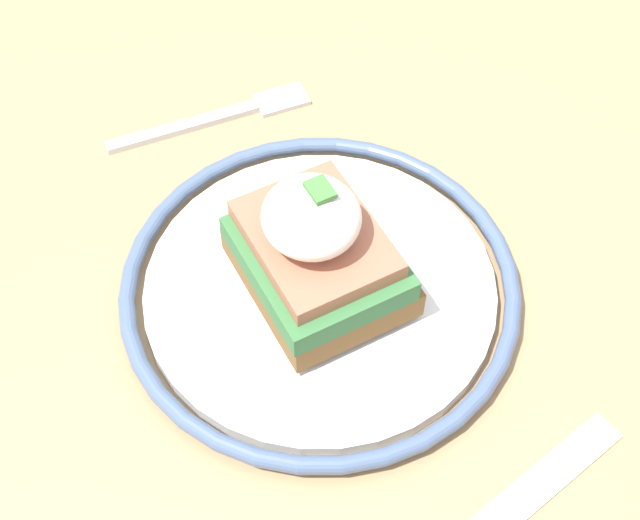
# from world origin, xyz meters

# --- Properties ---
(dining_table) EXTENTS (0.84, 0.85, 0.76)m
(dining_table) POSITION_xyz_m (0.00, 0.00, 0.63)
(dining_table) COLOR tan
(dining_table) RESTS_ON ground_plane
(plate) EXTENTS (0.24, 0.24, 0.02)m
(plate) POSITION_xyz_m (0.01, 0.05, 0.77)
(plate) COLOR silver
(plate) RESTS_ON dining_table
(sandwich) EXTENTS (0.12, 0.08, 0.08)m
(sandwich) POSITION_xyz_m (0.01, 0.05, 0.80)
(sandwich) COLOR brown
(sandwich) RESTS_ON plate
(fork) EXTENTS (0.03, 0.15, 0.00)m
(fork) POSITION_xyz_m (-0.15, 0.06, 0.76)
(fork) COLOR silver
(fork) RESTS_ON dining_table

